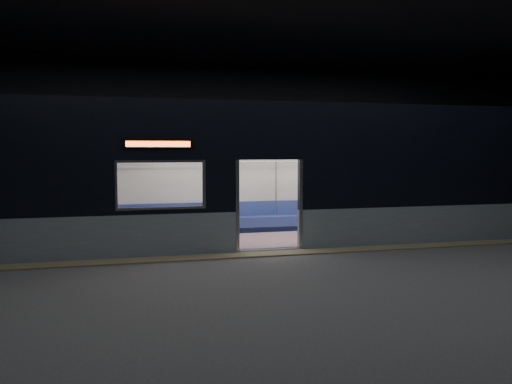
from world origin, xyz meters
name	(u,v)px	position (x,y,z in m)	size (l,w,h in m)	color
station_floor	(283,259)	(0.00, 0.00, -0.01)	(24.00, 14.00, 0.01)	#47494C
station_envelope	(284,81)	(0.00, 0.00, 3.66)	(24.00, 14.00, 5.00)	black
tactile_strip	(276,254)	(0.00, 0.55, 0.01)	(22.80, 0.50, 0.03)	#8C7F59
metro_car	(252,167)	(0.00, 2.54, 1.85)	(18.00, 3.04, 3.35)	#8DA2A8
passenger	(329,203)	(2.50, 3.55, 0.78)	(0.38, 0.66, 1.33)	black
handbag	(331,208)	(2.45, 3.33, 0.66)	(0.25, 0.21, 0.12)	black
transit_map	(404,176)	(5.00, 3.85, 1.50)	(1.07, 0.03, 0.69)	white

